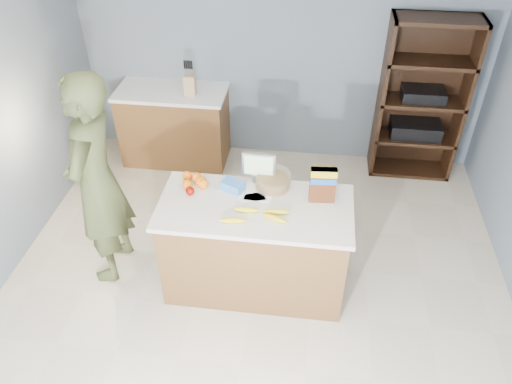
# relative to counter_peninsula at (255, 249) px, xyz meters

# --- Properties ---
(floor) EXTENTS (4.50, 5.00, 0.02)m
(floor) POSITION_rel_counter_peninsula_xyz_m (0.00, -0.30, -0.42)
(floor) COLOR beige
(floor) RESTS_ON ground
(walls) EXTENTS (4.52, 5.02, 2.51)m
(walls) POSITION_rel_counter_peninsula_xyz_m (0.00, -0.30, 1.24)
(walls) COLOR slate
(walls) RESTS_ON ground
(counter_peninsula) EXTENTS (1.56, 0.76, 0.90)m
(counter_peninsula) POSITION_rel_counter_peninsula_xyz_m (0.00, 0.00, 0.00)
(counter_peninsula) COLOR brown
(counter_peninsula) RESTS_ON ground
(back_cabinet) EXTENTS (1.24, 0.62, 0.90)m
(back_cabinet) POSITION_rel_counter_peninsula_xyz_m (-1.20, 1.90, 0.04)
(back_cabinet) COLOR brown
(back_cabinet) RESTS_ON ground
(shelving_unit) EXTENTS (0.90, 0.40, 1.80)m
(shelving_unit) POSITION_rel_counter_peninsula_xyz_m (1.55, 2.05, 0.45)
(shelving_unit) COLOR black
(shelving_unit) RESTS_ON ground
(person) EXTENTS (0.48, 0.72, 1.93)m
(person) POSITION_rel_counter_peninsula_xyz_m (-1.32, 0.05, 0.55)
(person) COLOR #434B28
(person) RESTS_ON ground
(knife_block) EXTENTS (0.12, 0.10, 0.31)m
(knife_block) POSITION_rel_counter_peninsula_xyz_m (-0.96, 1.83, 0.60)
(knife_block) COLOR tan
(knife_block) RESTS_ON back_cabinet
(envelopes) EXTENTS (0.29, 0.18, 0.00)m
(envelopes) POSITION_rel_counter_peninsula_xyz_m (-0.02, 0.10, 0.49)
(envelopes) COLOR white
(envelopes) RESTS_ON counter_peninsula
(bananas) EXTENTS (0.53, 0.22, 0.05)m
(bananas) POSITION_rel_counter_peninsula_xyz_m (0.04, -0.14, 0.51)
(bananas) COLOR yellow
(bananas) RESTS_ON counter_peninsula
(apples) EXTENTS (0.12, 0.16, 0.07)m
(apples) POSITION_rel_counter_peninsula_xyz_m (-0.57, 0.12, 0.52)
(apples) COLOR #820A03
(apples) RESTS_ON counter_peninsula
(oranges) EXTENTS (0.25, 0.21, 0.09)m
(oranges) POSITION_rel_counter_peninsula_xyz_m (-0.53, 0.21, 0.53)
(oranges) COLOR orange
(oranges) RESTS_ON counter_peninsula
(blue_carton) EXTENTS (0.21, 0.18, 0.08)m
(blue_carton) POSITION_rel_counter_peninsula_xyz_m (-0.21, 0.19, 0.52)
(blue_carton) COLOR blue
(blue_carton) RESTS_ON counter_peninsula
(salad_bowl) EXTENTS (0.30, 0.30, 0.13)m
(salad_bowl) POSITION_rel_counter_peninsula_xyz_m (0.11, 0.27, 0.54)
(salad_bowl) COLOR #267219
(salad_bowl) RESTS_ON counter_peninsula
(tv) EXTENTS (0.28, 0.12, 0.28)m
(tv) POSITION_rel_counter_peninsula_xyz_m (-0.01, 0.33, 0.64)
(tv) COLOR silver
(tv) RESTS_ON counter_peninsula
(cereal_box) EXTENTS (0.21, 0.09, 0.31)m
(cereal_box) POSITION_rel_counter_peninsula_xyz_m (0.52, 0.14, 0.66)
(cereal_box) COLOR #592B14
(cereal_box) RESTS_ON counter_peninsula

